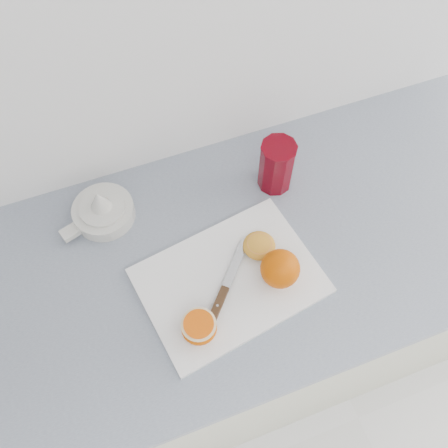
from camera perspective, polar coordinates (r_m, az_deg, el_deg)
name	(u,v)px	position (r m, az deg, el deg)	size (l,w,h in m)	color
counter	(224,320)	(1.52, -0.05, -10.88)	(2.61, 0.64, 0.89)	silver
cutting_board	(230,281)	(1.07, 0.66, -6.48)	(0.37, 0.26, 0.01)	white
whole_orange	(280,269)	(1.04, 6.43, -5.11)	(0.08, 0.08, 0.08)	#CD4300
half_orange	(199,327)	(1.01, -2.87, -11.70)	(0.07, 0.07, 0.04)	#CD4300
squeezed_shell	(259,246)	(1.09, 4.04, -2.47)	(0.07, 0.07, 0.03)	orange
paring_knife	(221,299)	(1.05, -0.38, -8.53)	(0.15, 0.17, 0.01)	#472717
citrus_juicer	(102,210)	(1.17, -13.73, 1.52)	(0.18, 0.14, 0.09)	white
red_tumbler	(276,167)	(1.16, 6.00, 6.51)	(0.08, 0.08, 0.14)	#60000B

